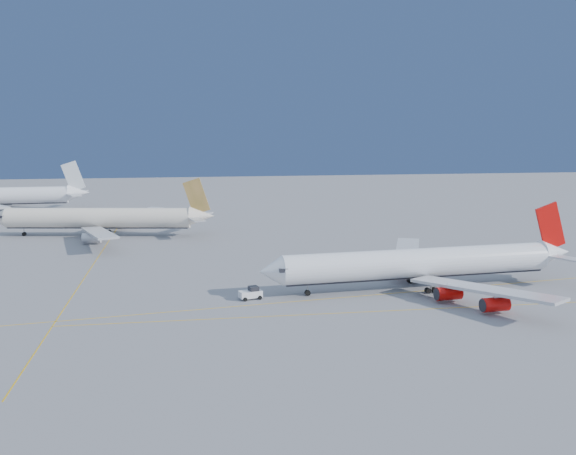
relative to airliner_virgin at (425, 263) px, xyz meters
The scene contains 5 objects.
ground 22.10m from the airliner_virgin, behind, with size 500.00×500.00×0.00m, color slate.
taxiway_lines 37.34m from the airliner_virgin, 168.50° to the left, with size 118.86×140.00×0.02m.
airliner_virgin is the anchor object (origin of this frame).
airliner_etihad 90.78m from the airliner_virgin, 134.60° to the left, with size 58.81×53.78×15.38m.
pushback_tug 31.80m from the airliner_virgin, behind, with size 4.14×3.11×2.12m.
Camera 1 is at (-19.93, -108.06, 29.19)m, focal length 40.00 mm.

